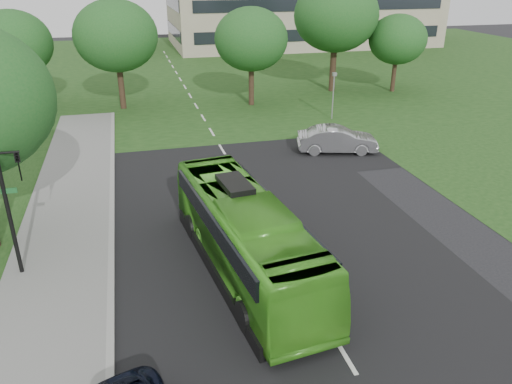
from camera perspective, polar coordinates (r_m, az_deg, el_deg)
ground at (r=21.22m, az=3.38°, el=-7.29°), size 160.00×160.00×0.00m
street_surfaces at (r=41.77m, az=-6.73°, el=8.68°), size 120.00×120.00×0.15m
tree_park_a at (r=45.89m, az=-26.06°, el=14.98°), size 6.19×6.19×8.23m
tree_park_b at (r=44.23m, az=-15.73°, el=16.79°), size 6.83×6.83×8.95m
tree_park_c at (r=44.05m, az=-0.56°, el=17.04°), size 6.22×6.22×8.27m
tree_park_d at (r=49.96m, az=9.14°, el=19.31°), size 7.91×7.91×10.46m
tree_park_e at (r=51.19m, az=15.89°, el=16.42°), size 5.45×5.45×7.27m
bus at (r=19.50m, az=-1.24°, el=-4.89°), size 4.05×11.64×3.18m
sedan at (r=33.19m, az=9.27°, el=5.93°), size 5.45×3.03×1.70m
traffic_light at (r=20.52m, az=-26.23°, el=-0.63°), size 0.90×0.25×5.64m
camera_pole at (r=40.53m, az=8.85°, el=11.52°), size 0.37×0.35×3.70m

